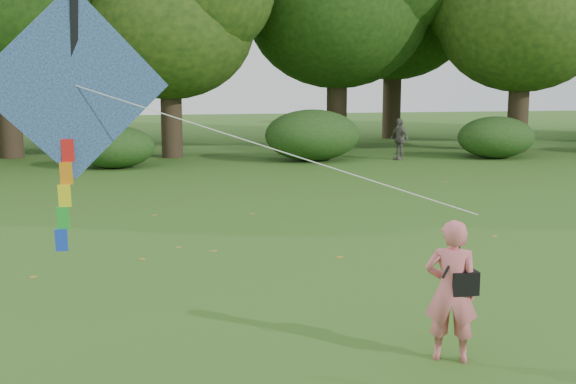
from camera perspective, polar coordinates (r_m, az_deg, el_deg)
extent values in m
plane|color=#265114|center=(8.87, 8.95, -11.49)|extent=(100.00, 100.00, 0.00)
imported|color=#DD6871|center=(8.14, 12.78, -7.61)|extent=(0.68, 0.58, 1.59)
imported|color=#6A645E|center=(27.10, 8.77, 4.17)|extent=(0.70, 0.98, 1.54)
cube|color=black|center=(8.14, 13.67, -6.96)|extent=(0.30, 0.20, 0.26)
cylinder|color=black|center=(8.00, 13.00, -4.94)|extent=(0.33, 0.14, 0.47)
cube|color=#2654A5|center=(8.50, -16.58, 8.11)|extent=(2.11, 0.59, 2.16)
cube|color=black|center=(8.53, -16.57, 8.12)|extent=(0.21, 0.38, 1.97)
cylinder|color=white|center=(7.92, -1.31, 3.46)|extent=(4.26, 1.41, 1.38)
cube|color=red|center=(8.57, -17.01, 3.16)|extent=(0.14, 0.06, 0.26)
cube|color=orange|center=(8.60, -17.13, 1.43)|extent=(0.14, 0.06, 0.26)
cube|color=yellow|center=(8.64, -17.24, -0.29)|extent=(0.14, 0.06, 0.26)
cube|color=green|center=(8.69, -17.36, -1.98)|extent=(0.14, 0.06, 0.26)
cube|color=blue|center=(8.75, -17.47, -3.66)|extent=(0.14, 0.06, 0.26)
cylinder|color=#3A2D1E|center=(29.26, -21.17, 6.29)|extent=(0.88, 0.88, 3.85)
cylinder|color=#3A2D1E|center=(27.84, -9.19, 5.95)|extent=(0.80, 0.80, 3.15)
ellipsoid|color=#1E3F11|center=(27.85, -9.37, 12.82)|extent=(6.40, 6.40, 5.44)
cylinder|color=#3A2D1E|center=(30.83, 3.87, 6.85)|extent=(0.86, 0.86, 3.67)
ellipsoid|color=#1E3F11|center=(30.92, 3.96, 14.14)|extent=(7.60, 7.60, 6.46)
cylinder|color=#3A2D1E|center=(31.11, 17.73, 6.23)|extent=(0.83, 0.83, 3.43)
ellipsoid|color=#1E3F11|center=(31.16, 18.06, 12.82)|extent=(6.80, 6.80, 5.78)
cylinder|color=#3A2D1E|center=(35.37, -14.50, 6.74)|extent=(0.84, 0.84, 3.50)
ellipsoid|color=#1E3F11|center=(35.42, -14.75, 12.69)|extent=(7.00, 7.00, 5.95)
cylinder|color=#3A2D1E|center=(36.30, 8.20, 7.41)|extent=(0.90, 0.90, 4.02)
ellipsoid|color=#1E3F11|center=(36.41, 8.36, 13.97)|extent=(7.80, 7.80, 6.63)
ellipsoid|color=#264919|center=(25.02, -13.51, 3.48)|extent=(2.66, 2.09, 1.42)
ellipsoid|color=#264919|center=(26.44, 1.93, 4.51)|extent=(3.50, 2.75, 1.88)
ellipsoid|color=#264919|center=(28.38, 16.11, 4.18)|extent=(2.94, 2.31, 1.58)
cube|color=olive|center=(13.35, -8.64, -4.36)|extent=(0.13, 0.14, 0.01)
cube|color=olive|center=(14.66, 16.00, -3.39)|extent=(0.11, 0.14, 0.01)
cube|color=olive|center=(16.50, -10.50, -1.79)|extent=(0.14, 0.12, 0.01)
cube|color=olive|center=(16.40, -2.83, -1.72)|extent=(0.14, 0.14, 0.01)
cube|color=olive|center=(12.54, 4.14, -5.16)|extent=(0.13, 0.10, 0.01)
cube|color=olive|center=(13.01, -5.88, -4.66)|extent=(0.13, 0.10, 0.01)
cube|color=olive|center=(12.01, -19.50, -6.35)|extent=(0.14, 0.14, 0.01)
cube|color=olive|center=(21.78, 12.29, 0.81)|extent=(0.14, 0.13, 0.01)
cube|color=olive|center=(12.38, 13.56, -5.59)|extent=(0.14, 0.14, 0.01)
cube|color=olive|center=(12.63, -11.44, -5.23)|extent=(0.14, 0.13, 0.01)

